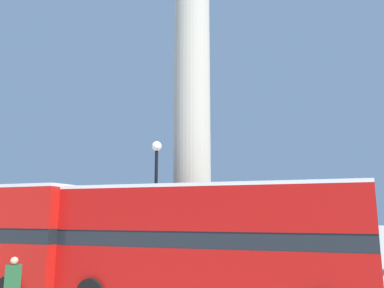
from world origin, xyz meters
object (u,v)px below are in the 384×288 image
bus_a (206,238)px  street_lamp (156,202)px  monument_column (192,118)px  pedestrian_near_lamp (12,282)px

bus_a → street_lamp: (-2.81, 2.11, 1.35)m
monument_column → pedestrian_near_lamp: monument_column is taller
street_lamp → pedestrian_near_lamp: 6.32m
pedestrian_near_lamp → street_lamp: bearing=20.1°
monument_column → pedestrian_near_lamp: 11.39m
monument_column → street_lamp: size_ratio=3.38×
street_lamp → pedestrian_near_lamp: street_lamp is taller
street_lamp → pedestrian_near_lamp: (-2.73, -5.07, -2.62)m
monument_column → bus_a: 8.13m
monument_column → pedestrian_near_lamp: (-3.44, -8.21, -7.11)m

